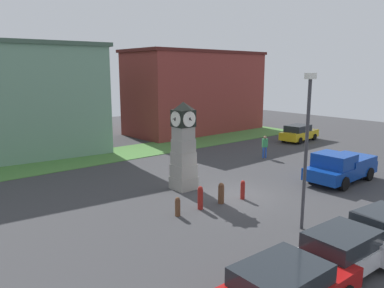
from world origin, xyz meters
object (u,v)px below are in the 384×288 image
bollard_end_row (243,190)px  bollard_mid_row (200,198)px  car_far_lot (299,133)px  bollard_near_tower (178,206)px  pedestrian_crossing_lot (265,145)px  bollard_far_row (221,193)px  pickup_truck (341,167)px  car_navy_sedan (286,286)px  street_lamp_near_road (307,142)px  car_near_tower (345,250)px  clock_tower (183,148)px

bollard_end_row → bollard_mid_row: bearing=173.8°
bollard_end_row → car_far_lot: (16.12, 7.88, 0.28)m
bollard_near_tower → pedestrian_crossing_lot: (12.19, 5.09, 0.53)m
bollard_far_row → bollard_end_row: bollard_far_row is taller
pickup_truck → pedestrian_crossing_lot: bearing=79.4°
car_navy_sedan → car_far_lot: size_ratio=0.97×
street_lamp_near_road → bollard_near_tower: bearing=125.8°
bollard_mid_row → pedestrian_crossing_lot: pedestrian_crossing_lot is taller
bollard_far_row → bollard_end_row: 1.33m
bollard_mid_row → street_lamp_near_road: street_lamp_near_road is taller
pickup_truck → bollard_far_row: bearing=167.5°
car_near_tower → bollard_near_tower: bearing=100.9°
bollard_mid_row → car_near_tower: 7.33m
bollard_far_row → bollard_near_tower: bearing=179.1°
street_lamp_near_road → bollard_far_row: bearing=96.5°
pickup_truck → bollard_mid_row: bearing=169.0°
car_far_lot → car_near_tower: bearing=-141.5°
car_near_tower → pickup_truck: (9.48, 5.48, 0.19)m
car_far_lot → pedestrian_crossing_lot: size_ratio=2.70×
bollard_near_tower → bollard_far_row: (2.71, -0.04, 0.08)m
clock_tower → car_navy_sedan: size_ratio=1.08×
bollard_end_row → bollard_near_tower: bearing=175.8°
street_lamp_near_road → bollard_mid_row: bearing=112.5°
bollard_far_row → car_near_tower: 7.40m
car_far_lot → pickup_truck: pickup_truck is taller
clock_tower → bollard_end_row: 4.00m
bollard_near_tower → bollard_end_row: bearing=-4.2°
bollard_near_tower → car_far_lot: (20.14, 7.59, 0.34)m
car_navy_sedan → street_lamp_near_road: street_lamp_near_road is taller
car_far_lot → pickup_truck: bearing=-134.4°
street_lamp_near_road → car_far_lot: bearing=35.4°
bollard_end_row → car_near_tower: car_near_tower is taller
street_lamp_near_road → pickup_truck: bearing=18.7°
bollard_end_row → car_navy_sedan: car_navy_sedan is taller
bollard_mid_row → street_lamp_near_road: (1.85, -4.45, 3.16)m
bollard_far_row → car_far_lot: bearing=23.7°
clock_tower → pickup_truck: 9.63m
clock_tower → car_near_tower: clock_tower is taller
bollard_near_tower → pickup_truck: size_ratio=0.17×
bollard_mid_row → pickup_truck: (9.52, -1.85, 0.35)m
clock_tower → bollard_mid_row: size_ratio=4.28×
bollard_mid_row → bollard_end_row: 2.67m
clock_tower → pickup_truck: (8.19, -4.87, -1.40)m
bollard_far_row → clock_tower: bearing=90.2°
car_navy_sedan → pickup_truck: (12.73, 5.55, 0.20)m
bollard_near_tower → pickup_truck: bearing=-9.7°
pedestrian_crossing_lot → car_near_tower: bearing=-131.0°
bollard_mid_row → bollard_far_row: size_ratio=1.08×
bollard_far_row → pickup_truck: pickup_truck is taller
car_far_lot → street_lamp_near_road: size_ratio=0.72×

